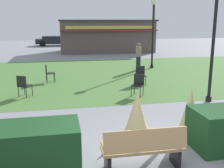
{
  "coord_description": "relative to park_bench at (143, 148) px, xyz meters",
  "views": [
    {
      "loc": [
        -1.46,
        -4.87,
        3.01
      ],
      "look_at": [
        0.06,
        2.88,
        1.17
      ],
      "focal_mm": 43.5,
      "sensor_mm": 36.0,
      "label": 1
    }
  ],
  "objects": [
    {
      "name": "park_bench",
      "position": [
        0.0,
        0.0,
        0.0
      ],
      "size": [
        1.7,
        0.54,
        0.95
      ],
      "color": "tan",
      "rests_on": "ground_plane"
    },
    {
      "name": "parked_car_west_slot",
      "position": [
        -2.21,
        29.88,
        0.16
      ],
      "size": [
        4.34,
        2.34,
        1.2
      ],
      "color": "black",
      "rests_on": "ground_plane"
    },
    {
      "name": "parked_car_east_slot",
      "position": [
        8.03,
        29.87,
        0.16
      ],
      "size": [
        4.24,
        2.14,
        1.2
      ],
      "color": "silver",
      "rests_on": "ground_plane"
    },
    {
      "name": "food_kiosk",
      "position": [
        3.06,
        21.98,
        1.09
      ],
      "size": [
        9.25,
        4.54,
        3.13
      ],
      "color": "#594C47",
      "rests_on": "ground_plane"
    },
    {
      "name": "lamppost_mid",
      "position": [
        3.96,
        4.25,
        2.25
      ],
      "size": [
        0.36,
        0.36,
        4.35
      ],
      "color": "black",
      "rests_on": "ground_plane"
    },
    {
      "name": "parked_car_center_slot",
      "position": [
        2.67,
        29.88,
        0.16
      ],
      "size": [
        4.21,
        2.08,
        1.2
      ],
      "color": "navy",
      "rests_on": "ground_plane"
    },
    {
      "name": "hedge_left",
      "position": [
        -2.4,
        0.61,
        -0.03
      ],
      "size": [
        2.3,
        1.1,
        0.9
      ],
      "primitive_type": "cube",
      "color": "#19421E",
      "rests_on": "ground_plane"
    },
    {
      "name": "lawn_patch",
      "position": [
        -0.14,
        10.35,
        -0.48
      ],
      "size": [
        36.0,
        12.0,
        0.01
      ],
      "primitive_type": "cube",
      "color": "#4C7A38",
      "rests_on": "ground_plane"
    },
    {
      "name": "cafe_chair_east",
      "position": [
        -3.06,
        6.23,
        0.05
      ],
      "size": [
        0.61,
        0.61,
        0.89
      ],
      "color": "black",
      "rests_on": "ground_plane"
    },
    {
      "name": "cafe_chair_west",
      "position": [
        -2.17,
        8.85,
        0.05
      ],
      "size": [
        0.49,
        0.49,
        0.89
      ],
      "color": "black",
      "rests_on": "ground_plane"
    },
    {
      "name": "ornamental_grass_behind_right",
      "position": [
        0.44,
        1.98,
        0.07
      ],
      "size": [
        0.67,
        0.67,
        1.1
      ],
      "primitive_type": "cone",
      "color": "#D1BC7F",
      "rests_on": "ground_plane"
    },
    {
      "name": "cafe_chair_center",
      "position": [
        2.22,
        7.47,
        0.05
      ],
      "size": [
        0.47,
        0.47,
        0.89
      ],
      "color": "black",
      "rests_on": "ground_plane"
    },
    {
      "name": "lamppost_far",
      "position": [
        4.33,
        11.89,
        2.25
      ],
      "size": [
        0.36,
        0.36,
        4.35
      ],
      "color": "black",
      "rests_on": "ground_plane"
    },
    {
      "name": "tree_left_bg",
      "position": [
        12.22,
        33.95,
        2.67
      ],
      "size": [
        0.91,
        0.96,
        7.03
      ],
      "color": "brown",
      "rests_on": "ground_plane"
    },
    {
      "name": "cafe_chair_north",
      "position": [
        1.52,
        5.54,
        0.05
      ],
      "size": [
        0.61,
        0.61,
        0.89
      ],
      "color": "black",
      "rests_on": "ground_plane"
    },
    {
      "name": "ornamental_grass_behind_left",
      "position": [
        1.74,
        1.44,
        0.17
      ],
      "size": [
        0.64,
        0.64,
        1.3
      ],
      "primitive_type": "cone",
      "color": "#D1BC7F",
      "rests_on": "ground_plane"
    },
    {
      "name": "person_standing",
      "position": [
        3.24,
        11.31,
        0.38
      ],
      "size": [
        0.34,
        0.34,
        1.69
      ],
      "rotation": [
        0.0,
        0.0,
        1.13
      ],
      "color": "#23232D",
      "rests_on": "ground_plane"
    }
  ]
}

